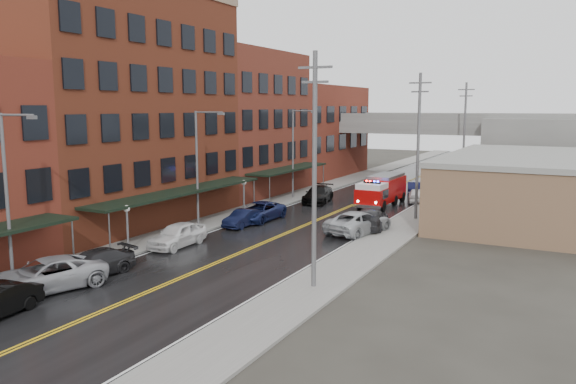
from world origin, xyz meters
The scene contains 32 objects.
road centered at (0.00, 30.00, 0.01)m, with size 11.00×160.00×0.02m, color black.
sidewalk_left centered at (-7.30, 30.00, 0.07)m, with size 3.00×160.00×0.15m, color slate.
sidewalk_right centered at (7.30, 30.00, 0.07)m, with size 3.00×160.00×0.15m, color slate.
curb_left centered at (-5.65, 30.00, 0.07)m, with size 0.30×160.00×0.15m, color gray.
curb_right centered at (5.65, 30.00, 0.07)m, with size 0.30×160.00×0.15m, color gray.
brick_building_b centered at (-13.30, 23.00, 9.00)m, with size 9.00×20.00×18.00m, color #602719.
brick_building_c centered at (-13.30, 40.50, 7.50)m, with size 9.00×15.00×15.00m, color brown.
brick_building_far centered at (-13.30, 58.00, 6.00)m, with size 9.00×20.00×12.00m, color maroon.
tan_building centered at (16.00, 40.00, 2.50)m, with size 14.00×22.00×5.00m, color #835E46.
right_far_block centered at (18.00, 70.00, 4.00)m, with size 18.00×30.00×8.00m, color slate.
awning_1 centered at (-7.49, 23.00, 2.99)m, with size 2.60×18.00×3.09m.
awning_2 centered at (-7.49, 40.50, 2.99)m, with size 2.60×13.00×3.09m.
globe_lamp_1 centered at (-6.40, 16.00, 2.31)m, with size 0.44×0.44×3.12m.
globe_lamp_2 centered at (-6.40, 30.00, 2.31)m, with size 0.44×0.44×3.12m.
street_lamp_0 centered at (-6.55, 8.00, 5.19)m, with size 2.64×0.22×9.00m.
street_lamp_1 centered at (-6.55, 24.00, 5.19)m, with size 2.64×0.22×9.00m.
street_lamp_2 centered at (-6.55, 40.00, 5.19)m, with size 2.64×0.22×9.00m.
utility_pole_0 centered at (7.20, 15.00, 6.31)m, with size 1.80×0.24×12.00m.
utility_pole_1 centered at (7.20, 35.00, 6.31)m, with size 1.80×0.24×12.00m.
utility_pole_2 centered at (7.20, 55.00, 6.31)m, with size 1.80×0.24×12.00m.
overpass centered at (0.00, 62.00, 5.99)m, with size 40.00×10.00×7.50m.
fire_truck centered at (2.47, 40.31, 1.55)m, with size 3.24×7.86×2.86m.
parked_car_left_2 centered at (-4.72, 8.35, 0.83)m, with size 2.75×5.96×1.66m, color #A3A5AB.
parked_car_left_3 centered at (-4.56, 11.30, 0.71)m, with size 1.99×4.89×1.42m, color #242426.
parked_car_left_4 centered at (-4.61, 18.73, 0.82)m, with size 1.93×4.79×1.63m, color white.
parked_car_left_5 centered at (-4.17, 26.25, 0.66)m, with size 1.40×4.02×1.32m, color black.
parked_car_left_6 centered at (-4.18, 28.80, 0.77)m, with size 2.54×5.51×1.53m, color #131C48.
parked_car_left_7 centered at (-3.60, 39.20, 0.80)m, with size 2.24×5.51×1.60m, color black.
parked_car_right_0 centered at (4.75, 28.20, 0.83)m, with size 2.77×6.00×1.67m, color #AFB3B7.
parked_car_right_1 centered at (5.00, 30.04, 0.79)m, with size 2.22×5.46×1.58m, color #272729.
parked_car_right_2 centered at (5.00, 43.67, 0.71)m, with size 1.67×4.15×1.42m, color silver.
parked_car_right_3 centered at (3.73, 47.80, 0.75)m, with size 1.59×4.55×1.50m, color black.
Camera 1 is at (18.94, -10.33, 9.29)m, focal length 35.00 mm.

